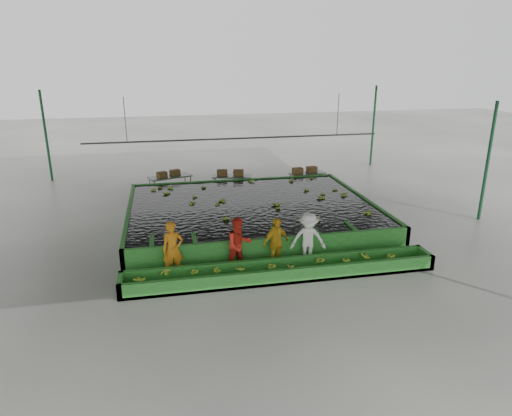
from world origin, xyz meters
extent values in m
plane|color=gray|center=(0.00, 0.00, 0.00)|extent=(80.00, 80.00, 0.00)
cube|color=slate|center=(0.00, 0.00, 5.00)|extent=(20.00, 22.00, 0.04)
cube|color=black|center=(0.00, 1.50, 0.85)|extent=(9.70, 7.70, 0.00)
cylinder|color=#59605B|center=(0.00, 5.00, 3.00)|extent=(0.08, 0.08, 14.00)
cylinder|color=#59605B|center=(-5.00, 5.00, 4.00)|extent=(0.04, 0.04, 2.00)
cylinder|color=#59605B|center=(5.00, 5.00, 4.00)|extent=(0.04, 0.04, 2.00)
imported|color=#C47113|center=(-3.34, -2.80, 0.92)|extent=(0.72, 0.53, 1.83)
imported|color=red|center=(-1.24, -2.80, 0.91)|extent=(1.03, 0.89, 1.82)
imported|color=gold|center=(-0.02, -2.80, 0.86)|extent=(1.10, 0.77, 1.72)
imported|color=white|center=(1.08, -2.80, 0.90)|extent=(1.29, 0.91, 1.81)
camera|label=1|loc=(-3.46, -16.17, 6.63)|focal=32.00mm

